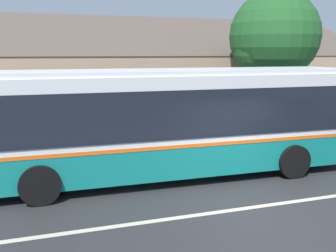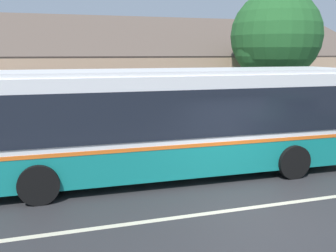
# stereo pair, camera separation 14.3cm
# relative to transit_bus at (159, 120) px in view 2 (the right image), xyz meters

# --- Properties ---
(ground_plane) EXTENTS (300.00, 300.00, 0.00)m
(ground_plane) POSITION_rel_transit_bus_xyz_m (1.61, -2.90, -1.70)
(ground_plane) COLOR #2D2D30
(sidewalk_far) EXTENTS (60.00, 3.00, 0.15)m
(sidewalk_far) POSITION_rel_transit_bus_xyz_m (1.61, 3.10, -1.63)
(sidewalk_far) COLOR gray
(sidewalk_far) RESTS_ON ground
(lane_divider_stripe) EXTENTS (60.00, 0.16, 0.01)m
(lane_divider_stripe) POSITION_rel_transit_bus_xyz_m (1.61, -2.90, -1.70)
(lane_divider_stripe) COLOR beige
(lane_divider_stripe) RESTS_ON ground
(community_building) EXTENTS (26.29, 10.87, 6.67)m
(community_building) POSITION_rel_transit_bus_xyz_m (0.47, 10.91, 0.15)
(community_building) COLOR tan
(community_building) RESTS_ON ground
(transit_bus) EXTENTS (12.25, 2.94, 3.16)m
(transit_bus) POSITION_rel_transit_bus_xyz_m (0.00, 0.00, 0.00)
(transit_bus) COLOR #147F7A
(transit_bus) RESTS_ON ground
(street_tree_primary) EXTENTS (3.89, 3.89, 6.30)m
(street_tree_primary) POSITION_rel_transit_bus_xyz_m (6.32, 4.16, 2.55)
(street_tree_primary) COLOR #4C3828
(street_tree_primary) RESTS_ON ground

